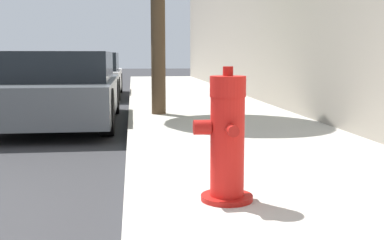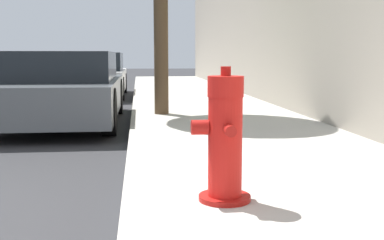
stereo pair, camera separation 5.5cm
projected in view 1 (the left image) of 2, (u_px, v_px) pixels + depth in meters
sidewalk_slab at (343, 220)px, 3.10m from camera, size 2.82×40.00×0.16m
fire_hydrant at (227, 140)px, 3.22m from camera, size 0.41×0.42×0.91m
parked_car_near at (59, 88)px, 7.94m from camera, size 1.87×4.28×1.20m
parked_car_mid at (90, 75)px, 13.29m from camera, size 1.73×4.15×1.21m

